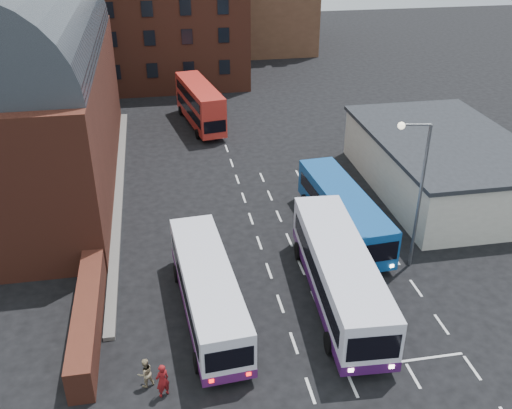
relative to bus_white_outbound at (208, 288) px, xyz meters
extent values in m
plane|color=black|center=(3.99, -2.16, -1.78)|extent=(180.00, 180.00, 0.00)
cube|color=#602B1E|center=(-11.51, 18.84, 3.22)|extent=(12.00, 28.00, 10.00)
cylinder|color=#1E2328|center=(-11.51, 18.84, 8.22)|extent=(12.00, 26.00, 12.00)
cube|color=#602B1E|center=(-6.21, -0.16, -0.88)|extent=(1.20, 10.00, 1.80)
cube|color=beige|center=(18.99, 11.84, 0.22)|extent=(10.00, 16.00, 4.00)
cube|color=#282B30|center=(18.99, 11.84, 2.32)|extent=(10.40, 16.40, 0.30)
cube|color=brown|center=(-2.01, 43.84, 3.72)|extent=(22.00, 10.00, 11.00)
cube|color=brown|center=(9.99, 63.84, 4.22)|extent=(22.00, 22.00, 12.00)
cube|color=white|center=(0.00, 0.00, -0.02)|extent=(3.29, 11.21, 2.51)
cube|color=black|center=(0.00, 0.00, 0.13)|extent=(3.27, 10.02, 0.90)
cylinder|color=black|center=(-1.50, 3.42, -1.28)|extent=(0.35, 1.02, 1.01)
cylinder|color=black|center=(-0.98, -4.00, -1.28)|extent=(0.35, 1.02, 1.01)
cylinder|color=black|center=(1.00, 3.60, -1.28)|extent=(0.35, 1.02, 1.01)
cylinder|color=black|center=(1.53, -3.82, -1.28)|extent=(0.35, 1.02, 1.01)
cube|color=white|center=(7.16, -0.04, 0.18)|extent=(3.55, 12.49, 2.81)
cube|color=black|center=(7.16, -0.04, 0.35)|extent=(3.53, 11.30, 1.01)
cylinder|color=black|center=(8.33, -4.05, -1.22)|extent=(0.38, 1.14, 1.12)
cylinder|color=black|center=(8.83, 4.24, -1.22)|extent=(0.38, 1.14, 1.12)
cylinder|color=black|center=(5.53, -3.88, -1.22)|extent=(0.38, 1.14, 1.12)
cylinder|color=black|center=(6.03, 4.41, -1.22)|extent=(0.38, 1.14, 1.12)
cube|color=#0F488E|center=(9.66, 6.96, -0.01)|extent=(3.30, 11.26, 2.52)
cube|color=black|center=(9.66, 6.96, 0.14)|extent=(3.28, 10.07, 0.91)
cylinder|color=black|center=(11.16, 3.53, -1.28)|extent=(0.35, 1.03, 1.01)
cylinder|color=black|center=(10.64, 10.98, -1.28)|extent=(0.35, 1.03, 1.01)
cylinder|color=black|center=(8.65, 3.35, -1.28)|extent=(0.35, 1.03, 1.01)
cylinder|color=black|center=(8.12, 10.80, -1.28)|extent=(0.35, 1.03, 1.01)
cube|color=red|center=(2.26, 28.85, 0.50)|extent=(4.00, 10.48, 3.63)
cube|color=black|center=(2.26, 28.85, -0.01)|extent=(3.86, 9.31, 0.84)
cylinder|color=black|center=(3.95, 25.84, -1.32)|extent=(0.41, 0.96, 0.93)
cylinder|color=black|center=(2.81, 32.62, -1.32)|extent=(0.41, 0.96, 0.93)
cylinder|color=black|center=(1.66, 25.45, -1.32)|extent=(0.41, 0.96, 0.93)
cylinder|color=black|center=(0.51, 32.24, -1.32)|extent=(0.41, 0.96, 0.93)
cylinder|color=#54565A|center=(12.59, 2.55, 2.76)|extent=(0.18, 0.18, 9.08)
cylinder|color=#54565A|center=(11.80, 2.69, 7.30)|extent=(1.58, 0.39, 0.11)
sphere|color=#FFF2CC|center=(11.02, 2.83, 7.24)|extent=(0.41, 0.41, 0.41)
imported|color=maroon|center=(-2.61, -5.23, -0.88)|extent=(0.78, 0.69, 1.80)
imported|color=tan|center=(-3.36, -4.50, -1.02)|extent=(0.91, 0.83, 1.53)
camera|label=1|loc=(-1.79, -24.22, 18.10)|focal=40.00mm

